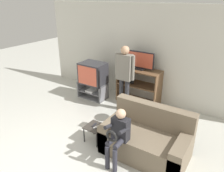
# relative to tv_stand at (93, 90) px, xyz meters

# --- Properties ---
(ground_plane) EXTENTS (18.00, 18.00, 0.00)m
(ground_plane) POSITION_rel_tv_stand_xyz_m (1.17, -2.62, -0.22)
(ground_plane) COLOR beige
(wall_back) EXTENTS (6.40, 0.06, 2.60)m
(wall_back) POSITION_rel_tv_stand_xyz_m (1.17, 0.78, 1.08)
(wall_back) COLOR silver
(wall_back) RESTS_ON ground_plane
(tv_stand) EXTENTS (0.81, 0.44, 0.45)m
(tv_stand) POSITION_rel_tv_stand_xyz_m (0.00, 0.00, 0.00)
(tv_stand) COLOR slate
(tv_stand) RESTS_ON ground_plane
(television_main) EXTENTS (0.70, 0.53, 0.60)m
(television_main) POSITION_rel_tv_stand_xyz_m (0.03, 0.01, 0.53)
(television_main) COLOR #2D2D33
(television_main) RESTS_ON tv_stand
(media_shelf) EXTENTS (1.16, 0.50, 0.95)m
(media_shelf) POSITION_rel_tv_stand_xyz_m (1.23, 0.46, 0.27)
(media_shelf) COLOR brown
(media_shelf) RESTS_ON ground_plane
(television_flat) EXTENTS (0.77, 0.20, 0.48)m
(television_flat) POSITION_rel_tv_stand_xyz_m (1.22, 0.48, 0.96)
(television_flat) COLOR black
(television_flat) RESTS_ON media_shelf
(folding_stool) EXTENTS (0.46, 0.40, 0.58)m
(folding_stool) POSITION_rel_tv_stand_xyz_m (1.45, -0.65, 0.25)
(folding_stool) COLOR #99999E
(folding_stool) RESTS_ON ground_plane
(snack_table) EXTENTS (0.37, 0.37, 0.34)m
(snack_table) POSITION_rel_tv_stand_xyz_m (1.28, -1.59, 0.07)
(snack_table) COLOR #38332D
(snack_table) RESTS_ON ground_plane
(remote_control_black) EXTENTS (0.05, 0.15, 0.02)m
(remote_control_black) POSITION_rel_tv_stand_xyz_m (1.25, -1.57, 0.13)
(remote_control_black) COLOR #232328
(remote_control_black) RESTS_ON snack_table
(remote_control_white) EXTENTS (0.07, 0.15, 0.02)m
(remote_control_white) POSITION_rel_tv_stand_xyz_m (1.34, -1.60, 0.13)
(remote_control_white) COLOR silver
(remote_control_white) RESTS_ON snack_table
(couch) EXTENTS (1.55, 0.87, 0.91)m
(couch) POSITION_rel_tv_stand_xyz_m (2.32, -1.37, 0.08)
(couch) COLOR #756651
(couch) RESTS_ON ground_plane
(person_standing_adult) EXTENTS (0.53, 0.20, 1.68)m
(person_standing_adult) POSITION_rel_tv_stand_xyz_m (1.12, -0.14, 0.80)
(person_standing_adult) COLOR #2D2D33
(person_standing_adult) RESTS_ON ground_plane
(person_seated_child) EXTENTS (0.33, 0.43, 1.04)m
(person_seated_child) POSITION_rel_tv_stand_xyz_m (2.00, -1.88, 0.40)
(person_seated_child) COLOR #2D2D38
(person_seated_child) RESTS_ON ground_plane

